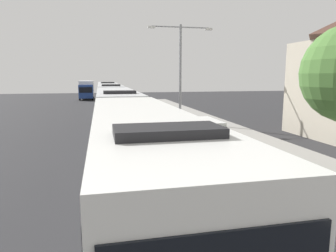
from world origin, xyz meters
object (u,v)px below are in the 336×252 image
at_px(bus_lead, 141,161).
at_px(box_truck_oncoming, 87,89).
at_px(bus_middle, 110,98).
at_px(streetlamp_mid, 180,64).
at_px(white_suv, 201,138).
at_px(bus_fourth_in_line, 107,92).
at_px(bus_second_in_line, 117,111).

relative_size(bus_lead, box_truck_oncoming, 1.63).
distance_m(bus_middle, streetlamp_mid, 10.90).
bearing_deg(white_suv, bus_fourth_in_line, 96.68).
bearing_deg(streetlamp_mid, bus_lead, -108.24).
distance_m(bus_lead, bus_second_in_line, 12.57).
bearing_deg(white_suv, bus_middle, 100.78).
distance_m(bus_fourth_in_line, white_suv, 31.78).
height_order(bus_lead, box_truck_oncoming, bus_lead).
bearing_deg(box_truck_oncoming, streetlamp_mid, -74.30).
distance_m(bus_lead, streetlamp_mid, 17.55).
bearing_deg(bus_fourth_in_line, bus_middle, -90.00).
distance_m(box_truck_oncoming, streetlamp_mid, 32.31).
relative_size(bus_lead, bus_second_in_line, 0.95).
xyz_separation_m(bus_lead, box_truck_oncoming, (-3.30, 47.32, 0.01)).
bearing_deg(white_suv, streetlamp_mid, 80.84).
height_order(white_suv, streetlamp_mid, streetlamp_mid).
bearing_deg(streetlamp_mid, bus_fourth_in_line, 104.41).
relative_size(white_suv, box_truck_oncoming, 0.64).
height_order(bus_middle, bus_fourth_in_line, same).
bearing_deg(bus_second_in_line, box_truck_oncoming, 95.43).
distance_m(white_suv, box_truck_oncoming, 42.08).
bearing_deg(bus_middle, white_suv, -79.22).
xyz_separation_m(bus_middle, white_suv, (3.70, -19.43, -0.66)).
relative_size(box_truck_oncoming, streetlamp_mid, 0.90).
xyz_separation_m(bus_middle, streetlamp_mid, (5.40, -8.88, 3.28)).
relative_size(bus_second_in_line, streetlamp_mid, 1.54).
relative_size(bus_middle, white_suv, 2.41).
bearing_deg(streetlamp_mid, white_suv, -99.16).
distance_m(bus_fourth_in_line, box_truck_oncoming, 10.47).
xyz_separation_m(white_suv, box_truck_oncoming, (-7.00, 41.49, 0.67)).
bearing_deg(bus_lead, bus_fourth_in_line, 90.00).
bearing_deg(box_truck_oncoming, bus_lead, -86.01).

